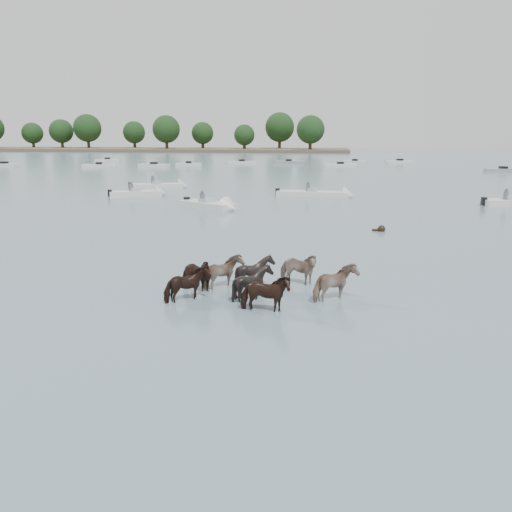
# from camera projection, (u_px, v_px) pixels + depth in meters

# --- Properties ---
(ground) EXTENTS (400.00, 400.00, 0.00)m
(ground) POSITION_uv_depth(u_px,v_px,m) (183.00, 301.00, 16.12)
(ground) COLOR slate
(ground) RESTS_ON ground
(shoreline) EXTENTS (160.00, 30.00, 1.00)m
(shoreline) POSITION_uv_depth(u_px,v_px,m) (111.00, 149.00, 170.18)
(shoreline) COLOR #4C4233
(shoreline) RESTS_ON ground
(pony_herd) EXTENTS (6.41, 4.08, 1.33)m
(pony_herd) POSITION_uv_depth(u_px,v_px,m) (253.00, 280.00, 16.60)
(pony_herd) COLOR black
(pony_herd) RESTS_ON ground
(swimming_pony) EXTENTS (0.72, 0.44, 0.44)m
(swimming_pony) POSITION_uv_depth(u_px,v_px,m) (380.00, 229.00, 27.85)
(swimming_pony) COLOR black
(swimming_pony) RESTS_ON ground
(motorboat_a) EXTENTS (5.05, 3.32, 1.92)m
(motorboat_a) POSITION_uv_depth(u_px,v_px,m) (144.00, 194.00, 43.79)
(motorboat_a) COLOR silver
(motorboat_a) RESTS_ON ground
(motorboat_b) EXTENTS (5.04, 3.92, 1.92)m
(motorboat_b) POSITION_uv_depth(u_px,v_px,m) (215.00, 206.00, 36.10)
(motorboat_b) COLOR silver
(motorboat_b) RESTS_ON ground
(motorboat_c) EXTENTS (6.86, 2.19, 1.92)m
(motorboat_c) POSITION_uv_depth(u_px,v_px,m) (322.00, 194.00, 43.24)
(motorboat_c) COLOR silver
(motorboat_c) RESTS_ON ground
(motorboat_f) EXTENTS (5.88, 3.15, 1.92)m
(motorboat_f) POSITION_uv_depth(u_px,v_px,m) (165.00, 186.00, 50.39)
(motorboat_f) COLOR silver
(motorboat_f) RESTS_ON ground
(distant_flotilla) EXTENTS (106.58, 24.99, 0.93)m
(distant_flotilla) POSITION_uv_depth(u_px,v_px,m) (308.00, 165.00, 86.50)
(distant_flotilla) COLOR silver
(distant_flotilla) RESTS_ON ground
(treeline) EXTENTS (144.14, 22.45, 12.56)m
(treeline) POSITION_uv_depth(u_px,v_px,m) (108.00, 130.00, 169.46)
(treeline) COLOR #382619
(treeline) RESTS_ON ground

